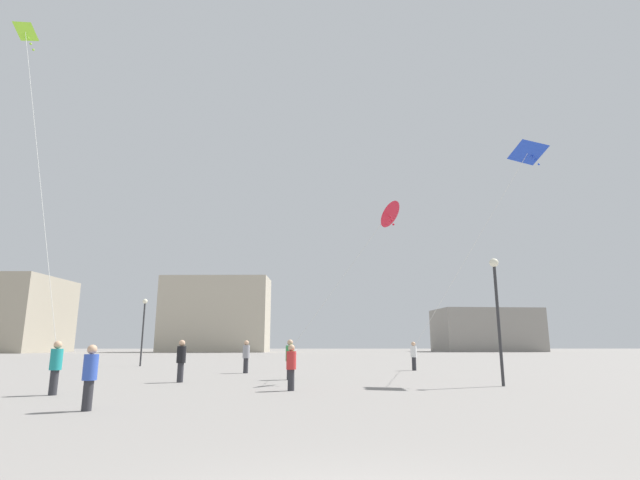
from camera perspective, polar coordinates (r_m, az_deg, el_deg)
person_in_red at (r=17.38m, az=-3.45°, el=-14.67°), size 0.34×0.34×1.58m
person_in_white at (r=30.61m, az=11.11°, el=-13.26°), size 0.37×0.37×1.71m
person_in_grey at (r=27.69m, az=-8.80°, el=-13.40°), size 0.39×0.39×1.78m
person_in_blue at (r=13.53m, az=-25.75°, el=-14.21°), size 0.34×0.34×1.58m
person_in_teal at (r=18.04m, az=-28.98°, el=-12.91°), size 0.37×0.37×1.69m
person_in_green at (r=22.53m, az=-3.61°, el=-13.81°), size 0.39×0.39×1.79m
person_in_black at (r=21.81m, az=-16.22°, el=-13.46°), size 0.38×0.38×1.76m
kite_crimson_diamond at (r=22.58m, az=8.17°, el=3.10°), size 5.34×1.82×6.87m
kite_lime_delta at (r=25.75m, az=-31.60°, el=19.44°), size 4.67×3.22×13.95m
kite_cobalt_delta at (r=25.24m, az=23.31°, el=9.04°), size 4.78×9.53×9.63m
building_left_hall at (r=104.90m, az=-32.60°, el=-7.50°), size 14.87×17.36×13.56m
building_centre_hall at (r=95.49m, az=-12.30°, el=-8.66°), size 20.37×9.51×14.16m
building_right_hall at (r=104.48m, az=19.19°, el=-10.12°), size 20.44×12.93×8.46m
lamppost_east at (r=20.47m, az=20.32°, el=-6.60°), size 0.36×0.36×4.99m
lamppost_west at (r=38.00m, az=-20.28°, el=-8.98°), size 0.36×0.36×4.85m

